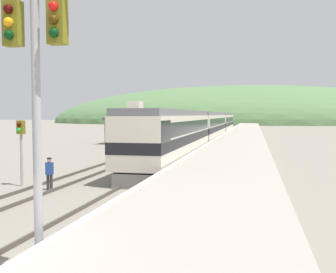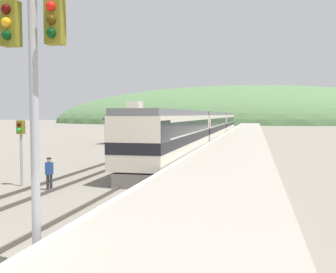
% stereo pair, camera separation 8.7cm
% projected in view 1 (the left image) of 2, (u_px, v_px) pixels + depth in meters
% --- Properties ---
extents(track_main, '(1.52, 180.00, 0.16)m').
position_uv_depth(track_main, '(223.00, 134.00, 75.97)').
color(track_main, '#4C443D').
rests_on(track_main, ground).
extents(track_siding, '(1.52, 180.00, 0.16)m').
position_uv_depth(track_siding, '(200.00, 134.00, 76.92)').
color(track_siding, '#4C443D').
rests_on(track_siding, ground).
extents(platform, '(5.54, 140.00, 1.10)m').
position_uv_depth(platform, '(243.00, 138.00, 55.52)').
color(platform, '#9E9689').
rests_on(platform, ground).
extents(distant_hills, '(174.90, 78.71, 33.06)m').
position_uv_depth(distant_hills, '(241.00, 123.00, 172.84)').
color(distant_hills, '#517547').
rests_on(distant_hills, ground).
extents(station_shed, '(8.69, 5.27, 3.39)m').
position_uv_depth(station_shed, '(141.00, 131.00, 50.91)').
color(station_shed, slate).
rests_on(station_shed, ground).
extents(express_train_lead_car, '(2.96, 20.37, 4.48)m').
position_uv_depth(express_train_lead_car, '(173.00, 135.00, 29.39)').
color(express_train_lead_car, black).
rests_on(express_train_lead_car, ground).
extents(carriage_second, '(2.95, 22.38, 4.12)m').
position_uv_depth(carriage_second, '(208.00, 127.00, 51.32)').
color(carriage_second, black).
rests_on(carriage_second, ground).
extents(carriage_third, '(2.95, 22.38, 4.12)m').
position_uv_depth(carriage_third, '(222.00, 123.00, 74.00)').
color(carriage_third, black).
rests_on(carriage_third, ground).
extents(signal_mast_main, '(2.20, 0.42, 7.36)m').
position_uv_depth(signal_mast_main, '(35.00, 69.00, 8.85)').
color(signal_mast_main, '#9E9EA3').
rests_on(signal_mast_main, ground).
extents(signal_post_siding, '(0.36, 0.42, 3.53)m').
position_uv_depth(signal_post_siding, '(21.00, 138.00, 20.65)').
color(signal_post_siding, '#9E9EA3').
rests_on(signal_post_siding, ground).
extents(track_worker, '(0.39, 0.28, 1.64)m').
position_uv_depth(track_worker, '(49.00, 172.00, 19.62)').
color(track_worker, '#2D2D33').
rests_on(track_worker, ground).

